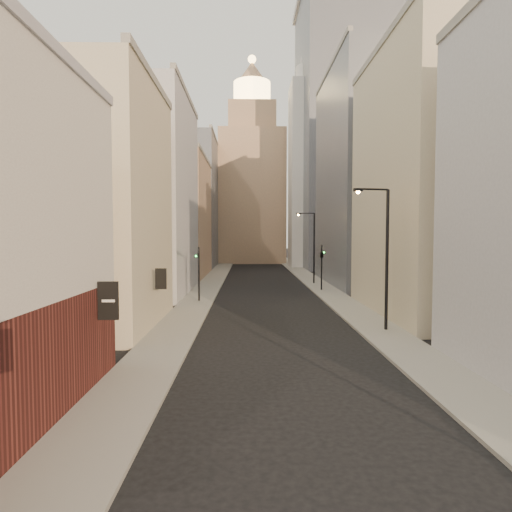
{
  "coord_description": "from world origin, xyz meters",
  "views": [
    {
      "loc": [
        -1.87,
        -2.55,
        6.19
      ],
      "look_at": [
        -1.39,
        23.23,
        4.85
      ],
      "focal_mm": 30.0,
      "sensor_mm": 36.0,
      "label": 1
    }
  ],
  "objects_px": {
    "streetlamp_mid": "(384,251)",
    "streetlamp_far": "(312,244)",
    "white_tower": "(311,168)",
    "clock_tower": "(252,182)",
    "traffic_light_left": "(199,263)",
    "traffic_light_right": "(322,256)"
  },
  "relations": [
    {
      "from": "clock_tower",
      "to": "white_tower",
      "type": "bearing_deg",
      "value": -51.84
    },
    {
      "from": "clock_tower",
      "to": "streetlamp_far",
      "type": "height_order",
      "value": "clock_tower"
    },
    {
      "from": "streetlamp_mid",
      "to": "streetlamp_far",
      "type": "distance_m",
      "value": 25.59
    },
    {
      "from": "streetlamp_mid",
      "to": "white_tower",
      "type": "bearing_deg",
      "value": 76.74
    },
    {
      "from": "clock_tower",
      "to": "streetlamp_far",
      "type": "distance_m",
      "value": 44.77
    },
    {
      "from": "traffic_light_right",
      "to": "streetlamp_far",
      "type": "bearing_deg",
      "value": -107.66
    },
    {
      "from": "traffic_light_left",
      "to": "traffic_light_right",
      "type": "relative_size",
      "value": 1.0
    },
    {
      "from": "clock_tower",
      "to": "streetlamp_mid",
      "type": "bearing_deg",
      "value": -83.6
    },
    {
      "from": "clock_tower",
      "to": "streetlamp_mid",
      "type": "distance_m",
      "value": 69.53
    },
    {
      "from": "white_tower",
      "to": "clock_tower",
      "type": "bearing_deg",
      "value": 128.16
    },
    {
      "from": "white_tower",
      "to": "streetlamp_mid",
      "type": "distance_m",
      "value": 55.72
    },
    {
      "from": "white_tower",
      "to": "streetlamp_mid",
      "type": "bearing_deg",
      "value": -93.58
    },
    {
      "from": "white_tower",
      "to": "traffic_light_right",
      "type": "distance_m",
      "value": 37.89
    },
    {
      "from": "clock_tower",
      "to": "traffic_light_left",
      "type": "height_order",
      "value": "clock_tower"
    },
    {
      "from": "streetlamp_far",
      "to": "clock_tower",
      "type": "bearing_deg",
      "value": 110.56
    },
    {
      "from": "streetlamp_mid",
      "to": "streetlamp_far",
      "type": "height_order",
      "value": "streetlamp_mid"
    },
    {
      "from": "streetlamp_mid",
      "to": "streetlamp_far",
      "type": "relative_size",
      "value": 1.03
    },
    {
      "from": "traffic_light_left",
      "to": "streetlamp_mid",
      "type": "bearing_deg",
      "value": 155.37
    },
    {
      "from": "white_tower",
      "to": "streetlamp_mid",
      "type": "height_order",
      "value": "white_tower"
    },
    {
      "from": "streetlamp_mid",
      "to": "traffic_light_right",
      "type": "bearing_deg",
      "value": 81.94
    },
    {
      "from": "clock_tower",
      "to": "traffic_light_right",
      "type": "height_order",
      "value": "clock_tower"
    },
    {
      "from": "traffic_light_right",
      "to": "clock_tower",
      "type": "bearing_deg",
      "value": -100.22
    }
  ]
}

